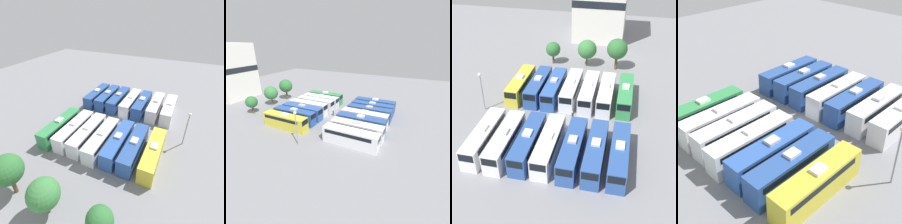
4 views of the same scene
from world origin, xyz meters
The scene contains 21 objects.
ground_plane centered at (0.00, 0.00, 0.00)m, with size 127.09×127.09×0.00m, color gray.
bus_0 centered at (-9.94, -8.38, 1.86)m, with size 2.54×11.45×3.74m.
bus_1 centered at (-6.59, -8.47, 1.86)m, with size 2.54×11.45×3.74m.
bus_2 centered at (-3.19, -8.12, 1.86)m, with size 2.54×11.45×3.74m.
bus_3 centered at (-0.09, -8.02, 1.86)m, with size 2.54×11.45×3.74m.
bus_4 centered at (3.40, -8.18, 1.86)m, with size 2.54×11.45×3.74m.
bus_5 centered at (6.67, -8.10, 1.86)m, with size 2.54×11.45×3.74m.
bus_6 centered at (9.97, -8.03, 1.86)m, with size 2.54×11.45×3.74m.
bus_7 centered at (-9.91, 8.22, 1.86)m, with size 2.54×11.45×3.74m.
bus_8 centered at (-6.44, 8.30, 1.86)m, with size 2.54×11.45×3.74m.
bus_9 centered at (-3.32, 8.21, 1.86)m, with size 2.54×11.45×3.74m.
bus_10 centered at (-0.07, 8.58, 1.86)m, with size 2.54×11.45×3.74m.
bus_11 centered at (3.27, 8.24, 1.86)m, with size 2.54×11.45×3.74m.
bus_12 centered at (6.46, 8.23, 1.86)m, with size 2.54×11.45×3.74m.
bus_13 centered at (9.86, 8.56, 1.86)m, with size 2.54×11.45×3.74m.
worker_person centered at (1.55, 1.36, 0.77)m, with size 0.36×0.36×1.67m.
light_pole centered at (-14.41, 1.17, 4.97)m, with size 0.60×0.60×7.26m.
tree_0 centered at (-7.11, 22.62, 3.40)m, with size 3.28×3.28×5.07m.
tree_1 centered at (0.55, 22.96, 3.91)m, with size 4.20×4.20×6.03m.
tree_2 centered at (7.11, 22.62, 4.71)m, with size 4.43×4.43×6.97m.
depot_building centered at (1.07, 42.04, 9.32)m, with size 13.14×13.07×18.47m.
Camera 2 is at (-37.92, -19.29, 19.81)m, focal length 28.00 mm.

